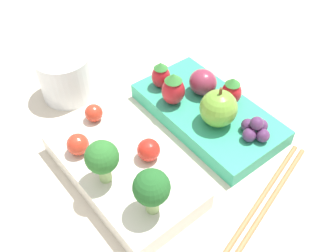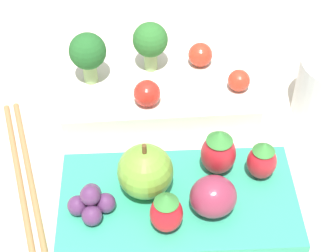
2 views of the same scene
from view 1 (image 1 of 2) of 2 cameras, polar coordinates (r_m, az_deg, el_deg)
name	(u,v)px [view 1 (image 1 of 2)]	position (r m, az deg, el deg)	size (l,w,h in m)	color
ground_plane	(162,141)	(0.49, -1.00, -2.36)	(4.00, 4.00, 0.00)	beige
bento_box_savoury	(122,170)	(0.45, -6.97, -6.67)	(0.20, 0.11, 0.03)	silver
bento_box_fruit	(207,113)	(0.51, 6.01, 1.99)	(0.21, 0.12, 0.02)	#33A87F
broccoli_floret_0	(152,189)	(0.37, -2.52, -9.52)	(0.04, 0.04, 0.06)	#93B770
broccoli_floret_1	(102,158)	(0.40, -10.01, -4.89)	(0.04, 0.04, 0.06)	#93B770
cherry_tomato_0	(149,150)	(0.43, -2.97, -3.66)	(0.03, 0.03, 0.03)	red
cherry_tomato_1	(94,113)	(0.48, -11.25, 1.96)	(0.02, 0.02, 0.02)	red
cherry_tomato_2	(78,144)	(0.45, -13.58, -2.74)	(0.03, 0.03, 0.03)	red
apple	(219,108)	(0.47, 7.70, 2.69)	(0.05, 0.05, 0.06)	#70A838
strawberry_0	(161,75)	(0.53, -1.10, 7.77)	(0.03, 0.03, 0.04)	red
strawberry_1	(173,89)	(0.50, 0.80, 5.64)	(0.03, 0.03, 0.05)	red
strawberry_2	(231,91)	(0.50, 9.65, 5.23)	(0.03, 0.03, 0.04)	red
plum	(203,82)	(0.52, 5.34, 6.66)	(0.04, 0.04, 0.04)	#892D47
grape_cluster	(255,129)	(0.47, 13.19, -0.44)	(0.04, 0.04, 0.03)	#562D5B
drinking_cup	(66,76)	(0.56, -15.31, 7.33)	(0.08, 0.08, 0.07)	silver
chopsticks_pair	(262,205)	(0.44, 14.17, -11.56)	(0.06, 0.21, 0.01)	#A37547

